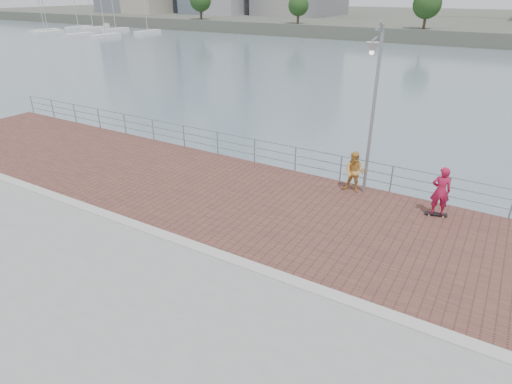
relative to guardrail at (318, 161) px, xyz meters
The scene contains 10 objects.
water 7.50m from the guardrail, 90.00° to the right, with size 400.00×400.00×0.00m, color slate.
brick_lane 3.47m from the guardrail, 90.00° to the right, with size 40.00×6.80×0.02m, color brown.
curb 7.03m from the guardrail, 90.00° to the right, with size 40.00×0.40×0.06m, color #B7B5AD.
far_shore 115.51m from the guardrail, 90.00° to the left, with size 320.00×95.00×2.50m, color #4C5142.
guardrail is the anchor object (origin of this frame).
street_lamp 4.28m from the guardrail, 23.07° to the right, with size 0.43×1.27×5.97m.
skateboard 5.15m from the guardrail, 12.55° to the right, with size 0.76×0.39×0.08m.
skateboarder 5.12m from the guardrail, 12.55° to the right, with size 0.63×0.42×1.74m, color #AE173F.
bystander 1.95m from the guardrail, 21.04° to the right, with size 0.78×0.61×1.61m, color gold.
marina 96.96m from the guardrail, 145.55° to the left, with size 25.63×30.99×10.14m.
Camera 1 is at (6.35, -8.57, 7.21)m, focal length 30.00 mm.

